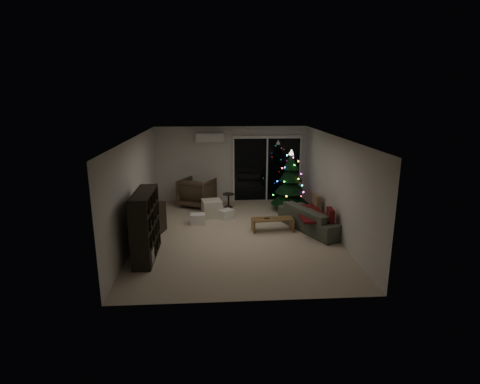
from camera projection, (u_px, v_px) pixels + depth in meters
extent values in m
plane|color=beige|center=(237.00, 234.00, 9.67)|extent=(6.50, 6.50, 0.00)
plane|color=white|center=(237.00, 137.00, 9.04)|extent=(6.50, 6.50, 0.00)
cube|color=silver|center=(231.00, 164.00, 12.50)|extent=(5.00, 0.02, 2.50)
cube|color=silver|center=(248.00, 234.00, 6.22)|extent=(5.00, 0.02, 2.50)
cube|color=silver|center=(136.00, 189.00, 9.20)|extent=(0.02, 6.50, 2.50)
cube|color=silver|center=(335.00, 186.00, 9.52)|extent=(0.02, 6.50, 2.50)
cube|color=black|center=(267.00, 170.00, 12.60)|extent=(2.20, 0.02, 2.10)
cube|color=white|center=(210.00, 138.00, 12.11)|extent=(0.90, 0.22, 0.28)
cube|color=#3F3833|center=(264.00, 197.00, 13.38)|extent=(2.60, 1.00, 0.10)
cube|color=white|center=(263.00, 180.00, 13.63)|extent=(2.20, 0.06, 1.00)
cube|color=black|center=(148.00, 222.00, 9.41)|extent=(0.80, 1.32, 0.78)
cube|color=black|center=(147.00, 204.00, 9.29)|extent=(0.39, 0.47, 0.17)
imported|color=#413527|center=(197.00, 192.00, 12.04)|extent=(1.30, 1.31, 0.91)
cube|color=silver|center=(212.00, 208.00, 11.03)|extent=(0.64, 0.64, 0.50)
cube|color=silver|center=(198.00, 219.00, 10.42)|extent=(0.41, 0.31, 0.29)
cube|color=silver|center=(226.00, 214.00, 10.87)|extent=(0.48, 0.47, 0.27)
cylinder|color=black|center=(229.00, 200.00, 11.93)|extent=(0.44, 0.44, 0.45)
cylinder|color=black|center=(205.00, 172.00, 12.65)|extent=(0.31, 0.31, 1.92)
imported|color=#4E5846|center=(313.00, 218.00, 9.95)|extent=(1.63, 2.30, 0.63)
cube|color=#460A03|center=(310.00, 213.00, 9.91)|extent=(0.67, 1.55, 0.05)
cube|color=#826D51|center=(317.00, 202.00, 10.53)|extent=(0.16, 0.42, 0.41)
cube|color=#460A03|center=(330.00, 217.00, 9.27)|extent=(0.15, 0.42, 0.41)
cube|color=black|center=(267.00, 218.00, 9.82)|extent=(0.14, 0.04, 0.02)
cube|color=slate|center=(276.00, 217.00, 9.89)|extent=(0.13, 0.08, 0.02)
cone|color=#10361A|center=(290.00, 180.00, 11.47)|extent=(1.50, 1.50, 1.90)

